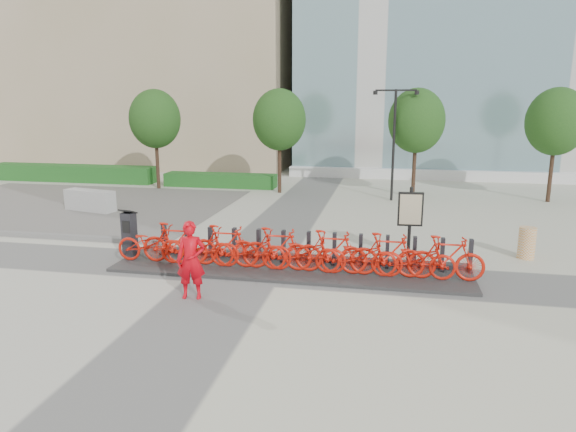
% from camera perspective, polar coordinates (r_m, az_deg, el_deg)
% --- Properties ---
extents(ground, '(120.00, 120.00, 0.00)m').
position_cam_1_polar(ground, '(14.09, -5.21, -5.91)').
color(ground, beige).
extents(gravel_patch, '(14.00, 14.00, 0.00)m').
position_cam_1_polar(gravel_patch, '(24.56, -23.34, 1.10)').
color(gravel_patch, '#43403D').
rests_on(gravel_patch, ground).
extents(hedge_a, '(10.00, 1.40, 0.90)m').
position_cam_1_polar(hedge_a, '(32.03, -22.84, 4.41)').
color(hedge_a, '#29732C').
rests_on(hedge_a, ground).
extents(hedge_b, '(6.00, 1.20, 0.70)m').
position_cam_1_polar(hedge_b, '(27.77, -7.51, 3.97)').
color(hedge_b, '#29732C').
rests_on(hedge_b, ground).
extents(tree_0, '(2.60, 2.60, 5.10)m').
position_cam_1_polar(tree_0, '(27.49, -14.56, 10.39)').
color(tree_0, brown).
rests_on(tree_0, ground).
extents(tree_1, '(2.60, 2.60, 5.10)m').
position_cam_1_polar(tree_1, '(25.39, -0.97, 10.63)').
color(tree_1, brown).
rests_on(tree_1, ground).
extents(tree_2, '(2.60, 2.60, 5.10)m').
position_cam_1_polar(tree_2, '(24.85, 14.10, 10.22)').
color(tree_2, brown).
rests_on(tree_2, ground).
extents(tree_3, '(2.60, 2.60, 5.10)m').
position_cam_1_polar(tree_3, '(25.84, 27.67, 9.25)').
color(tree_3, brown).
rests_on(tree_3, ground).
extents(streetlamp, '(2.00, 0.20, 5.00)m').
position_cam_1_polar(streetlamp, '(23.84, 11.72, 9.15)').
color(streetlamp, black).
rests_on(streetlamp, ground).
extents(dock_pad, '(9.60, 2.40, 0.08)m').
position_cam_1_polar(dock_pad, '(14.06, 0.25, -5.72)').
color(dock_pad, '#313131').
rests_on(dock_pad, ground).
extents(dock_rail_posts, '(8.74, 0.50, 0.85)m').
position_cam_1_polar(dock_rail_posts, '(14.30, 2.27, -3.46)').
color(dock_rail_posts, '#242429').
rests_on(dock_rail_posts, dock_pad).
extents(bike_0, '(1.96, 0.68, 1.03)m').
position_cam_1_polar(bike_0, '(14.80, -15.03, -2.99)').
color(bike_0, red).
rests_on(bike_0, dock_pad).
extents(bike_1, '(1.90, 0.54, 1.14)m').
position_cam_1_polar(bike_1, '(14.48, -12.48, -2.95)').
color(bike_1, red).
rests_on(bike_1, dock_pad).
extents(bike_2, '(1.96, 0.68, 1.03)m').
position_cam_1_polar(bike_2, '(14.23, -9.80, -3.35)').
color(bike_2, red).
rests_on(bike_2, dock_pad).
extents(bike_3, '(1.90, 0.54, 1.14)m').
position_cam_1_polar(bike_3, '(13.98, -7.05, -3.31)').
color(bike_3, red).
rests_on(bike_3, dock_pad).
extents(bike_4, '(1.96, 0.68, 1.03)m').
position_cam_1_polar(bike_4, '(13.79, -4.19, -3.71)').
color(bike_4, red).
rests_on(bike_4, dock_pad).
extents(bike_5, '(1.90, 0.54, 1.14)m').
position_cam_1_polar(bike_5, '(13.61, -1.27, -3.66)').
color(bike_5, red).
rests_on(bike_5, dock_pad).
extents(bike_6, '(1.96, 0.68, 1.03)m').
position_cam_1_polar(bike_6, '(13.49, 1.73, -4.05)').
color(bike_6, red).
rests_on(bike_6, dock_pad).
extents(bike_7, '(1.90, 0.54, 1.14)m').
position_cam_1_polar(bike_7, '(13.38, 4.78, -3.98)').
color(bike_7, red).
rests_on(bike_7, dock_pad).
extents(bike_8, '(1.96, 0.68, 1.03)m').
position_cam_1_polar(bike_8, '(13.35, 7.86, -4.36)').
color(bike_8, red).
rests_on(bike_8, dock_pad).
extents(bike_9, '(1.90, 0.54, 1.14)m').
position_cam_1_polar(bike_9, '(13.31, 10.97, -4.26)').
color(bike_9, red).
rests_on(bike_9, dock_pad).
extents(bike_10, '(1.96, 0.68, 1.03)m').
position_cam_1_polar(bike_10, '(13.35, 14.06, -4.62)').
color(bike_10, red).
rests_on(bike_10, dock_pad).
extents(bike_11, '(1.90, 0.54, 1.14)m').
position_cam_1_polar(bike_11, '(13.40, 17.15, -4.50)').
color(bike_11, red).
rests_on(bike_11, dock_pad).
extents(kiosk, '(0.47, 0.42, 1.38)m').
position_cam_1_polar(kiosk, '(15.56, -17.22, -1.81)').
color(kiosk, '#242429').
rests_on(kiosk, dock_pad).
extents(worker_red, '(0.73, 0.54, 1.82)m').
position_cam_1_polar(worker_red, '(11.99, -10.73, -4.84)').
color(worker_red, red).
rests_on(worker_red, ground).
extents(construction_barrel, '(0.56, 0.56, 0.92)m').
position_cam_1_polar(construction_barrel, '(16.40, 25.00, -2.73)').
color(construction_barrel, orange).
rests_on(construction_barrel, ground).
extents(jersey_barrier, '(2.34, 1.11, 0.87)m').
position_cam_1_polar(jersey_barrier, '(22.89, -21.14, 1.62)').
color(jersey_barrier, '#B0B0A9').
rests_on(jersey_barrier, ground).
extents(map_sign, '(0.70, 0.17, 2.13)m').
position_cam_1_polar(map_sign, '(14.85, 13.43, 0.40)').
color(map_sign, black).
rests_on(map_sign, ground).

